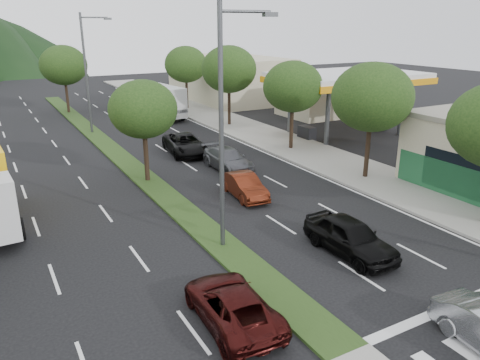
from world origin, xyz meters
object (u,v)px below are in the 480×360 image
streetlight_mid (88,68)px  tree_med_far (63,65)px  tree_r_b (372,97)px  suv_maroon (232,305)px  tree_med_near (143,109)px  tree_r_c (293,87)px  tree_r_e (186,64)px  motorhome (156,100)px  car_queue_a (350,237)px  car_queue_d (185,144)px  car_queue_b (228,159)px  tree_r_d (229,69)px  streetlight_near (226,119)px  car_queue_c (244,186)px

streetlight_mid → tree_med_far: bearing=91.1°
tree_r_b → suv_maroon: 17.30m
suv_maroon → tree_med_near: bearing=-95.2°
tree_r_c → suv_maroon: 22.43m
tree_r_e → tree_med_near: (-12.00, -22.00, -0.46)m
tree_r_c → motorhome: tree_r_c is taller
tree_r_b → tree_r_e: bearing=90.0°
tree_r_b → streetlight_mid: size_ratio=0.69×
tree_r_b → car_queue_a: size_ratio=1.54×
tree_r_e → car_queue_d: 19.16m
tree_r_c → suv_maroon: (-14.18, -16.88, -4.12)m
car_queue_b → car_queue_d: 5.09m
tree_r_b → car_queue_d: (-7.48, 10.86, -4.31)m
tree_r_d → tree_med_far: bearing=130.6°
tree_med_far → streetlight_near: (0.21, -36.00, 0.58)m
tree_r_e → tree_med_near: 25.06m
suv_maroon → car_queue_d: size_ratio=0.86×
streetlight_near → car_queue_a: bearing=-37.1°
tree_med_far → car_queue_a: tree_med_far is taller
tree_r_d → car_queue_d: 11.26m
tree_r_d → suv_maroon: 30.73m
tree_med_near → tree_r_e: bearing=61.4°
car_queue_b → car_queue_d: (-0.94, 5.00, 0.04)m
car_queue_d → motorhome: motorhome is taller
suv_maroon → tree_r_e: bearing=-107.9°
tree_r_b → streetlight_near: bearing=-161.3°
tree_r_b → car_queue_b: size_ratio=1.47×
streetlight_near → suv_maroon: 7.36m
tree_r_b → tree_r_c: tree_r_b is taller
streetlight_near → streetlight_mid: 25.00m
tree_r_d → car_queue_b: bearing=-118.3°
car_queue_b → car_queue_d: car_queue_d is taller
car_queue_b → streetlight_mid: bearing=108.2°
car_queue_b → car_queue_c: car_queue_b is taller
tree_med_near → tree_med_far: size_ratio=0.87×
tree_med_near → car_queue_d: 7.60m
tree_med_far → car_queue_b: tree_med_far is taller
tree_r_d → tree_r_c: bearing=-90.0°
car_queue_d → motorhome: size_ratio=0.60×
suv_maroon → car_queue_a: (6.52, 1.75, 0.15)m
tree_r_c → tree_r_b: bearing=-90.0°
tree_med_near → streetlight_near: streetlight_near is taller
tree_r_c → car_queue_b: size_ratio=1.38×
tree_r_c → suv_maroon: tree_r_c is taller
suv_maroon → car_queue_c: 11.45m
car_queue_c → tree_r_d: bearing=70.0°
streetlight_near → car_queue_a: (4.14, -3.13, -4.81)m
streetlight_mid → car_queue_b: (5.26, -15.14, -4.90)m
tree_med_near → car_queue_b: 6.63m
streetlight_mid → suv_maroon: size_ratio=2.23×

